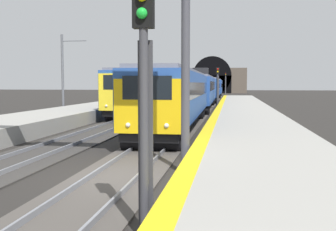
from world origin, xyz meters
name	(u,v)px	position (x,y,z in m)	size (l,w,h in m)	color
ground_plane	(118,177)	(0.00, 0.00, 0.00)	(320.00, 320.00, 0.00)	#282623
platform_right	(266,167)	(0.00, -4.54, 0.46)	(112.00, 4.64, 0.91)	#9E9B93
platform_right_edge_strip	(197,150)	(0.00, -2.47, 0.92)	(112.00, 0.50, 0.01)	yellow
track_main_line	(118,176)	(0.00, 0.00, 0.04)	(160.00, 2.80, 0.21)	#4C4742
train_main_approaching	(206,89)	(43.46, 0.00, 2.15)	(79.90, 3.16, 4.67)	#264C99
train_adjacent_platform	(165,88)	(35.40, 4.41, 2.37)	(38.81, 3.32, 4.99)	#264C99
railway_signal_near	(144,79)	(-4.88, -1.91, 3.03)	(0.39, 0.38, 4.99)	#38383D
railway_signal_mid	(218,84)	(34.42, -1.91, 2.81)	(0.39, 0.38, 4.75)	#38383D
railway_signal_far	(226,82)	(94.42, -1.91, 3.30)	(0.39, 0.38, 5.67)	#4C4C54
overhead_signal_gantry	(60,7)	(0.81, 2.20, 5.49)	(0.70, 8.73, 7.28)	#3F3F47
tunnel_portal	(212,80)	(107.62, 2.20, 3.73)	(2.27, 20.12, 11.27)	#51473D
catenary_mast_near	(63,74)	(22.59, 11.62, 3.79)	(0.22, 2.42, 7.33)	#595B60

